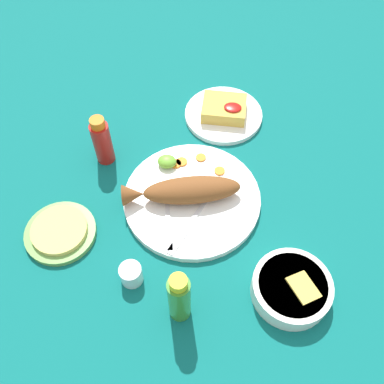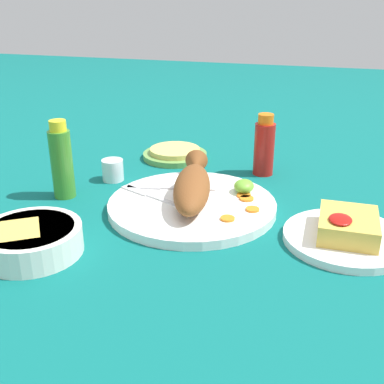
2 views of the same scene
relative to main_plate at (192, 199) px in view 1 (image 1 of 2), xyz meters
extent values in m
plane|color=#0C605B|center=(0.00, 0.00, -0.01)|extent=(4.00, 4.00, 0.00)
cylinder|color=white|center=(0.00, 0.00, 0.00)|extent=(0.33, 0.33, 0.02)
ellipsoid|color=brown|center=(0.00, 0.00, 0.04)|extent=(0.24, 0.12, 0.06)
cone|color=brown|center=(-0.13, -0.03, 0.04)|extent=(0.06, 0.06, 0.05)
cube|color=silver|center=(0.02, -0.04, 0.01)|extent=(0.05, 0.11, 0.00)
cube|color=silver|center=(-0.02, -0.13, 0.01)|extent=(0.04, 0.07, 0.00)
cube|color=silver|center=(-0.06, -0.03, 0.01)|extent=(0.03, 0.11, 0.00)
cube|color=silver|center=(-0.04, -0.12, 0.01)|extent=(0.03, 0.07, 0.00)
cylinder|color=orange|center=(0.06, 0.08, 0.01)|extent=(0.03, 0.03, 0.00)
cylinder|color=orange|center=(0.01, 0.12, 0.01)|extent=(0.03, 0.03, 0.00)
cylinder|color=orange|center=(-0.04, 0.10, 0.01)|extent=(0.03, 0.03, 0.00)
cylinder|color=orange|center=(-0.05, 0.09, 0.01)|extent=(0.03, 0.03, 0.00)
ellipsoid|color=#6BB233|center=(-0.08, 0.09, 0.02)|extent=(0.05, 0.04, 0.03)
cylinder|color=#B21914|center=(-0.24, 0.10, 0.05)|extent=(0.05, 0.05, 0.12)
cylinder|color=orange|center=(-0.24, 0.10, 0.12)|extent=(0.04, 0.04, 0.02)
cylinder|color=#3D8428|center=(0.01, -0.28, 0.06)|extent=(0.05, 0.05, 0.14)
cylinder|color=yellow|center=(0.01, -0.28, 0.14)|extent=(0.03, 0.03, 0.02)
cylinder|color=silver|center=(-0.10, -0.22, 0.02)|extent=(0.05, 0.05, 0.05)
cylinder|color=white|center=(-0.10, -0.22, 0.00)|extent=(0.04, 0.04, 0.02)
cylinder|color=white|center=(0.05, 0.29, 0.00)|extent=(0.22, 0.22, 0.01)
cube|color=gold|center=(0.05, 0.29, 0.02)|extent=(0.12, 0.10, 0.04)
ellipsoid|color=#AD140F|center=(0.07, 0.28, 0.04)|extent=(0.05, 0.04, 0.01)
cylinder|color=white|center=(0.24, -0.21, 0.01)|extent=(0.17, 0.17, 0.05)
cylinder|color=olive|center=(0.24, -0.21, 0.03)|extent=(0.14, 0.14, 0.02)
cube|color=gold|center=(0.26, -0.21, 0.04)|extent=(0.10, 0.09, 0.02)
cylinder|color=#6B9E4C|center=(-0.29, -0.13, 0.00)|extent=(0.16, 0.16, 0.01)
cylinder|color=#E0C666|center=(-0.29, -0.13, 0.01)|extent=(0.13, 0.13, 0.01)
camera|label=1|loc=(0.07, -0.57, 0.86)|focal=40.00mm
camera|label=2|loc=(0.83, 0.24, 0.40)|focal=45.00mm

